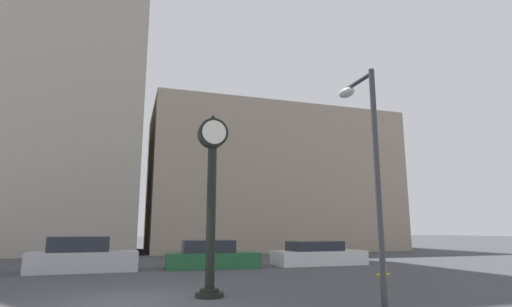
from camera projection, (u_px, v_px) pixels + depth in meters
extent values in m
plane|color=#424247|center=(130.00, 302.00, 9.82)|extent=(200.00, 200.00, 0.00)
cube|color=#ADA393|center=(57.00, 23.00, 33.82)|extent=(14.64, 12.00, 38.02)
cube|color=gray|center=(268.00, 183.00, 37.03)|extent=(21.38, 12.00, 12.08)
cylinder|color=black|center=(209.00, 295.00, 10.55)|extent=(0.76, 0.76, 0.12)
cylinder|color=black|center=(209.00, 291.00, 10.57)|extent=(0.51, 0.51, 0.10)
cylinder|color=black|center=(211.00, 216.00, 10.94)|extent=(0.25, 0.25, 3.82)
cylinder|color=black|center=(213.00, 134.00, 11.37)|extent=(0.83, 0.37, 0.83)
cylinder|color=white|center=(214.00, 132.00, 11.19)|extent=(0.68, 0.02, 0.68)
cylinder|color=white|center=(211.00, 135.00, 11.56)|extent=(0.68, 0.02, 0.68)
sphere|color=black|center=(213.00, 118.00, 11.46)|extent=(0.12, 0.12, 0.12)
cube|color=#BCBCC1|center=(84.00, 262.00, 17.01)|extent=(4.43, 2.01, 0.84)
cube|color=#232833|center=(80.00, 244.00, 17.07)|extent=(2.46, 1.72, 0.63)
cube|color=#236038|center=(213.00, 260.00, 18.61)|extent=(4.35, 1.89, 0.71)
cube|color=#232833|center=(208.00, 246.00, 18.67)|extent=(2.41, 1.60, 0.56)
cube|color=silver|center=(319.00, 258.00, 20.30)|extent=(4.72, 2.01, 0.71)
cube|color=#232833|center=(315.00, 246.00, 20.34)|extent=(2.61, 1.72, 0.47)
cylinder|color=yellow|center=(383.00, 276.00, 12.74)|extent=(0.20, 0.20, 0.63)
sphere|color=yellow|center=(383.00, 264.00, 12.81)|extent=(0.19, 0.19, 0.19)
cylinder|color=yellow|center=(379.00, 275.00, 12.70)|extent=(0.13, 0.07, 0.07)
cylinder|color=yellow|center=(388.00, 274.00, 12.80)|extent=(0.13, 0.07, 0.07)
cylinder|color=#38383D|center=(378.00, 183.00, 9.42)|extent=(0.14, 0.14, 5.69)
cylinder|color=#38383D|center=(358.00, 82.00, 10.50)|extent=(0.11, 1.20, 0.11)
ellipsoid|color=silver|center=(347.00, 93.00, 11.04)|extent=(0.36, 0.60, 0.24)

